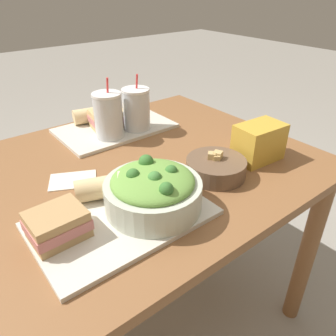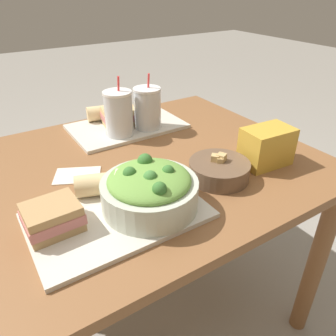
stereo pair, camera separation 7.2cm
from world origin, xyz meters
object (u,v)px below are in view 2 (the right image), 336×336
Objects in this scene: drink_cup_red at (148,109)px; napkin_folded at (77,175)px; sandwich_near at (52,217)px; baguette_far at (103,113)px; sandwich_far at (119,116)px; drink_cup_dark at (119,115)px; soup_bowl at (219,169)px; chip_bag at (267,146)px; baguette_near at (105,184)px; salad_bowl at (150,189)px.

drink_cup_red reaches higher than napkin_folded.
drink_cup_red is at bearing 27.37° from napkin_folded.
baguette_far is at bearing 55.73° from sandwich_near.
sandwich_far reaches higher than napkin_folded.
drink_cup_dark is at bearing 46.39° from sandwich_near.
sandwich_far is at bearing 132.57° from drink_cup_red.
drink_cup_dark is at bearing 106.39° from soup_bowl.
drink_cup_red is at bearing -133.03° from baguette_far.
chip_bag is at bearing -4.28° from sandwich_near.
drink_cup_dark is at bearing -168.80° from baguette_far.
drink_cup_red is at bearing -24.13° from baguette_near.
baguette_near is 1.01× the size of chip_bag.
drink_cup_red is 0.38m from napkin_folded.
soup_bowl is 0.57m from baguette_far.
chip_bag is at bearing -66.54° from drink_cup_red.
napkin_folded is (-0.10, 0.25, -0.06)m from salad_bowl.
salad_bowl is 0.24m from soup_bowl.
drink_cup_red reaches higher than soup_bowl.
napkin_folded is at bearing 145.94° from soup_bowl.
baguette_far is (-0.03, 0.08, -0.00)m from sandwich_far.
sandwich_far is at bearing -9.89° from baguette_near.
baguette_far is (-0.11, 0.56, 0.01)m from soup_bowl.
soup_bowl is 0.46m from sandwich_near.
salad_bowl is at bearing -105.89° from drink_cup_dark.
baguette_far is 0.81× the size of chip_bag.
baguette_near is 0.46m from sandwich_far.
soup_bowl is 0.40m from drink_cup_red.
drink_cup_dark reaches higher than chip_bag.
drink_cup_red is (0.11, -0.16, 0.04)m from baguette_far.
baguette_near is 0.15m from napkin_folded.
soup_bowl is at bearing 5.59° from salad_bowl.
drink_cup_red reaches higher than salad_bowl.
baguette_near reaches higher than napkin_folded.
chip_bag is (0.63, -0.03, 0.01)m from sandwich_near.
sandwich_near is at bearing 159.94° from baguette_far.
sandwich_far is (0.38, 0.46, 0.00)m from sandwich_near.
salad_bowl is 1.68× the size of sandwich_far.
napkin_folded is (-0.03, 0.14, -0.04)m from baguette_near.
sandwich_near is at bearing -140.01° from drink_cup_red.
soup_bowl is 0.83× the size of drink_cup_dark.
sandwich_far is 0.55m from chip_bag.
sandwich_near is at bearing 169.45° from salad_bowl.
salad_bowl is 1.50× the size of baguette_near.
salad_bowl is 1.87× the size of baguette_far.
sandwich_near is at bearing 134.28° from baguette_near.
sandwich_far is 0.89× the size of napkin_folded.
chip_bag is 0.57m from napkin_folded.
drink_cup_red is (0.11, -0.00, -0.00)m from drink_cup_dark.
soup_bowl is at bearing -71.25° from sandwich_far.
drink_cup_dark is (0.34, 0.38, 0.04)m from sandwich_near.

